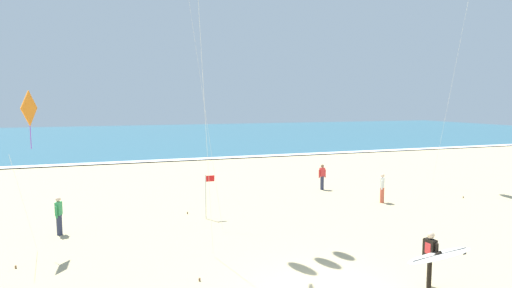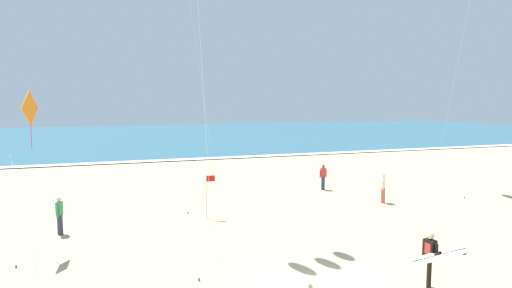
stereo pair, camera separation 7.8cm
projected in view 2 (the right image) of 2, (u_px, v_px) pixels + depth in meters
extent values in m
cube|color=#2D6075|center=(154.00, 136.00, 66.63)|extent=(160.00, 60.00, 0.08)
cube|color=white|center=(181.00, 160.00, 38.63)|extent=(160.00, 1.32, 0.01)
cylinder|color=black|center=(429.00, 276.00, 11.98)|extent=(0.13, 0.13, 0.88)
cylinder|color=black|center=(429.00, 272.00, 12.20)|extent=(0.13, 0.13, 0.88)
cube|color=black|center=(430.00, 249.00, 12.02)|extent=(0.24, 0.36, 0.60)
cube|color=red|center=(427.00, 249.00, 11.97)|extent=(0.03, 0.20, 0.32)
sphere|color=beige|center=(431.00, 235.00, 11.97)|extent=(0.21, 0.21, 0.21)
cylinder|color=black|center=(437.00, 248.00, 11.80)|extent=(0.09, 0.09, 0.26)
cylinder|color=black|center=(438.00, 254.00, 11.71)|extent=(0.26, 0.11, 0.14)
cylinder|color=black|center=(424.00, 248.00, 12.23)|extent=(0.09, 0.09, 0.56)
ellipsoid|color=white|center=(440.00, 256.00, 11.70)|extent=(2.45, 0.79, 0.14)
cube|color=#333333|center=(440.00, 254.00, 11.70)|extent=(2.11, 0.26, 0.07)
cube|color=#262628|center=(465.00, 253.00, 12.13)|extent=(0.12, 0.03, 0.14)
cylinder|color=silver|center=(205.00, 115.00, 13.14)|extent=(0.88, 1.88, 9.88)
cylinder|color=brown|center=(199.00, 280.00, 12.63)|extent=(0.06, 0.06, 0.10)
cylinder|color=silver|center=(453.00, 85.00, 24.74)|extent=(1.18, 3.74, 12.66)
cylinder|color=brown|center=(465.00, 198.00, 23.44)|extent=(0.06, 0.06, 0.10)
cylinder|color=silver|center=(203.00, 90.00, 18.22)|extent=(0.95, 3.27, 11.77)
cylinder|color=brown|center=(188.00, 213.00, 20.21)|extent=(0.06, 0.06, 0.10)
cube|color=orange|center=(30.00, 108.00, 14.65)|extent=(0.34, 1.22, 1.25)
cylinder|color=purple|center=(31.00, 137.00, 14.76)|extent=(0.02, 0.02, 0.82)
cylinder|color=silver|center=(24.00, 204.00, 14.21)|extent=(0.40, 1.52, 3.69)
cylinder|color=brown|center=(16.00, 266.00, 13.63)|extent=(0.06, 0.06, 0.10)
cylinder|color=#2D334C|center=(323.00, 183.00, 25.71)|extent=(0.22, 0.22, 0.84)
cube|color=red|center=(323.00, 172.00, 25.64)|extent=(0.33, 0.19, 0.54)
sphere|color=brown|center=(323.00, 166.00, 25.61)|extent=(0.20, 0.20, 0.20)
cylinder|color=red|center=(320.00, 174.00, 25.58)|extent=(0.08, 0.08, 0.50)
cylinder|color=red|center=(326.00, 174.00, 25.73)|extent=(0.08, 0.08, 0.50)
cylinder|color=#2D334C|center=(60.00, 225.00, 17.02)|extent=(0.22, 0.22, 0.84)
cube|color=#339351|center=(59.00, 208.00, 16.95)|extent=(0.27, 0.36, 0.54)
sphere|color=beige|center=(59.00, 199.00, 16.91)|extent=(0.20, 0.20, 0.20)
cylinder|color=#339351|center=(57.00, 212.00, 16.75)|extent=(0.08, 0.08, 0.50)
cylinder|color=#339351|center=(62.00, 209.00, 17.17)|extent=(0.08, 0.08, 0.50)
cylinder|color=#D8593F|center=(383.00, 195.00, 22.37)|extent=(0.22, 0.22, 0.84)
cube|color=white|center=(383.00, 183.00, 22.30)|extent=(0.35, 0.35, 0.54)
sphere|color=beige|center=(384.00, 176.00, 22.26)|extent=(0.20, 0.20, 0.20)
cylinder|color=white|center=(384.00, 184.00, 22.50)|extent=(0.08, 0.08, 0.50)
cylinder|color=white|center=(383.00, 185.00, 22.12)|extent=(0.08, 0.08, 0.50)
cylinder|color=silver|center=(206.00, 197.00, 19.27)|extent=(0.05, 0.05, 2.10)
cube|color=red|center=(211.00, 178.00, 19.25)|extent=(0.40, 0.02, 0.28)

